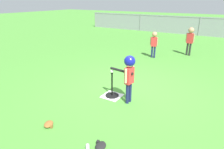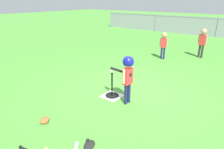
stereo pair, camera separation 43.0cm
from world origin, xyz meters
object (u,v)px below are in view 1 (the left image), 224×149
fielder_deep_center (154,41)px  glove_near_bats (49,124)px  fielder_near_left (190,38)px  glove_by_plate (101,146)px  batting_tee (112,93)px  baseball_on_tee (112,71)px  batter_child (129,70)px

fielder_deep_center → glove_near_bats: bearing=-90.1°
fielder_near_left → glove_by_plate: 6.38m
fielder_deep_center → fielder_near_left: 1.55m
batting_tee → baseball_on_tee: size_ratio=7.95×
baseball_on_tee → glove_near_bats: bearing=-102.6°
batting_tee → glove_by_plate: batting_tee is taller
batter_child → fielder_deep_center: (-0.82, 3.73, -0.12)m
fielder_deep_center → glove_by_plate: (1.12, -5.26, -0.62)m
batter_child → glove_by_plate: (0.31, -1.53, -0.74)m
baseball_on_tee → batter_child: bearing=-8.1°
baseball_on_tee → glove_by_plate: (0.77, -1.59, -0.59)m
fielder_deep_center → fielder_near_left: (1.11, 1.08, 0.07)m
batting_tee → fielder_near_left: size_ratio=0.52×
fielder_deep_center → baseball_on_tee: bearing=-84.5°
batting_tee → fielder_deep_center: fielder_deep_center is taller
glove_near_bats → fielder_near_left: bearing=80.1°
fielder_deep_center → batting_tee: bearing=-84.5°
batter_child → glove_near_bats: size_ratio=3.99×
batting_tee → batter_child: bearing=-8.1°
baseball_on_tee → fielder_near_left: (0.75, 4.75, 0.10)m
batter_child → glove_by_plate: 1.72m
baseball_on_tee → glove_by_plate: 1.86m
batter_child → batting_tee: bearing=171.9°
batting_tee → baseball_on_tee: bearing=90.0°
batting_tee → baseball_on_tee: (0.00, 0.00, 0.54)m
baseball_on_tee → fielder_near_left: size_ratio=0.07×
baseball_on_tee → batter_child: size_ratio=0.07×
batting_tee → batter_child: 0.83m
batter_child → fielder_near_left: (0.29, 4.81, -0.04)m
batting_tee → fielder_deep_center: size_ratio=0.58×
batter_child → baseball_on_tee: bearing=171.9°
batting_tee → glove_near_bats: size_ratio=2.17×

